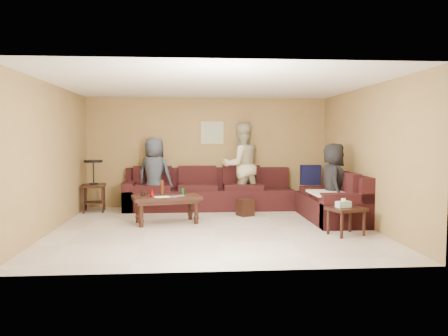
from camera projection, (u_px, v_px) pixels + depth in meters
name	position (u px, v px, depth m)	size (l,w,h in m)	color
room	(213.00, 133.00, 7.56)	(5.60, 5.50, 2.50)	beige
sectional_sofa	(248.00, 197.00, 9.23)	(4.65, 2.90, 0.97)	#341113
coffee_table	(167.00, 200.00, 8.08)	(1.34, 0.90, 0.79)	black
end_table_left	(94.00, 185.00, 9.34)	(0.54, 0.54, 1.11)	black
side_table_right	(346.00, 211.00, 7.09)	(0.67, 0.61, 0.60)	black
waste_bin	(245.00, 207.00, 8.89)	(0.28, 0.28, 0.34)	black
wall_art	(212.00, 133.00, 10.03)	(0.52, 0.04, 0.52)	tan
person_left	(154.00, 174.00, 9.47)	(0.78, 0.51, 1.60)	#323946
person_middle	(241.00, 166.00, 9.73)	(0.93, 0.73, 1.92)	#C2B890
person_right	(333.00, 183.00, 8.21)	(0.72, 0.47, 1.48)	black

